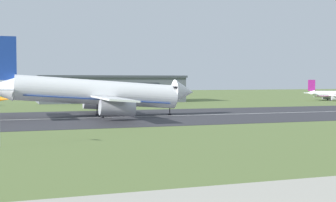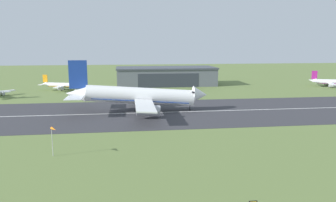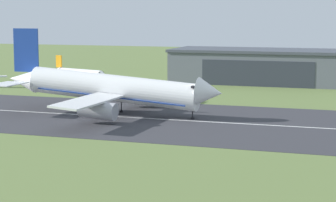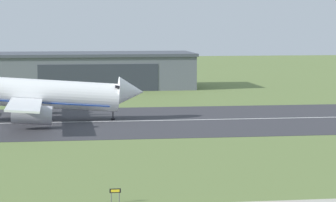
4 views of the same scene
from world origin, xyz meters
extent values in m
plane|color=olive|center=(0.00, 56.92, 0.00)|extent=(688.61, 688.61, 0.00)
cube|color=#333338|center=(0.00, 113.84, 0.03)|extent=(448.61, 51.07, 0.06)
cube|color=silver|center=(0.00, 113.84, 0.07)|extent=(403.75, 0.70, 0.01)
cube|color=slate|center=(10.56, 195.23, 5.10)|extent=(59.55, 23.45, 10.19)
cube|color=#424751|center=(10.56, 195.23, 10.64)|extent=(60.55, 24.45, 0.90)
cube|color=#2D333D|center=(10.56, 183.46, 4.08)|extent=(35.73, 0.12, 8.15)
cylinder|color=white|center=(-9.02, 116.27, 6.16)|extent=(40.31, 6.39, 8.76)
cone|color=white|center=(13.66, 116.07, 6.16)|extent=(5.89, 6.09, 6.39)
cube|color=black|center=(10.68, 116.10, 7.36)|extent=(1.17, 5.14, 0.51)
cube|color=navy|center=(-9.02, 116.27, 4.50)|extent=(35.92, 6.05, 2.67)
cube|color=white|center=(-8.35, 101.85, 5.10)|extent=(6.53, 22.86, 0.83)
cylinder|color=#A8A8B2|center=(-7.07, 103.66, 2.98)|extent=(8.12, 3.81, 4.27)
cube|color=white|center=(-8.09, 130.69, 5.10)|extent=(6.53, 22.86, 0.83)
cylinder|color=#A8A8B2|center=(-6.85, 128.85, 2.98)|extent=(8.12, 3.81, 4.27)
cylinder|color=black|center=(9.75, 116.11, 1.57)|extent=(0.24, 0.24, 3.14)
cylinder|color=black|center=(9.75, 116.11, 0.22)|extent=(0.84, 0.84, 0.44)
cylinder|color=black|center=(-8.75, 112.65, 1.57)|extent=(0.24, 0.24, 3.14)
cylinder|color=black|center=(-8.75, 112.65, 0.22)|extent=(0.84, 0.84, 0.44)
cylinder|color=black|center=(-8.69, 119.89, 1.57)|extent=(0.24, 0.24, 3.14)
cylinder|color=black|center=(-8.69, 119.89, 0.22)|extent=(0.84, 0.84, 0.44)
cylinder|color=#4C4C51|center=(3.71, 39.42, 0.60)|extent=(0.10, 0.10, 1.20)
cylinder|color=#4C4C51|center=(4.65, 39.42, 0.60)|extent=(0.10, 0.10, 1.20)
cube|color=black|center=(4.18, 39.42, 1.46)|extent=(1.34, 0.12, 0.51)
cube|color=yellow|center=(4.18, 39.35, 1.46)|extent=(1.02, 0.02, 0.30)
camera|label=1|loc=(-30.19, 0.87, 9.20)|focal=50.00mm
camera|label=2|loc=(-14.80, -4.87, 25.29)|focal=35.00mm
camera|label=3|loc=(50.43, -19.01, 23.24)|focal=70.00mm
camera|label=4|loc=(-2.94, -52.61, 21.68)|focal=85.00mm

